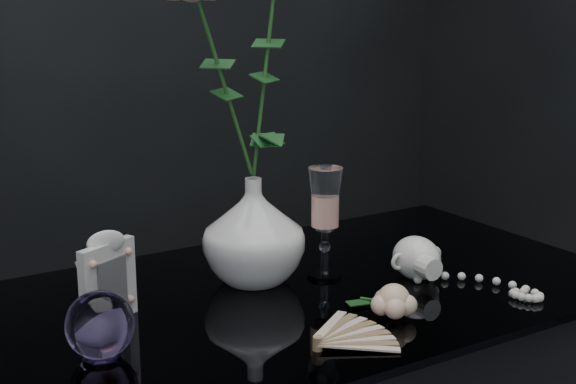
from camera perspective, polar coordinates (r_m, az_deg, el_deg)
vase at (r=1.27m, az=-2.45°, el=-2.78°), size 0.21×0.21×0.17m
wine_glass at (r=1.29m, az=2.64°, el=-2.23°), size 0.06×0.06×0.18m
picture_frame at (r=1.15m, az=-12.70°, el=-5.88°), size 0.12×0.11×0.13m
paperweight at (r=1.05m, az=-13.22°, el=-9.18°), size 0.10×0.10×0.09m
paper_fan at (r=1.05m, az=2.12°, el=-10.62°), size 0.24×0.20×0.02m
loose_rose at (r=1.16m, az=7.52°, el=-7.67°), size 0.16×0.18×0.05m
pearl_jar at (r=1.31m, az=9.13°, el=-4.52°), size 0.26×0.27×0.07m
roses at (r=1.21m, az=-3.15°, el=10.28°), size 0.25×0.13×0.43m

